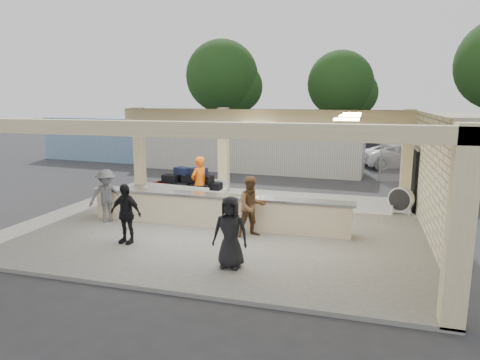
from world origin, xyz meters
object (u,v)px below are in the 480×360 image
(luggage_cart, at_px, (188,185))
(container_white, at_px, (247,146))
(passenger_a, at_px, (252,207))
(baggage_handler, at_px, (199,184))
(baggage_counter, at_px, (216,210))
(car_dark, at_px, (368,151))
(car_white_a, at_px, (407,156))
(drum_fan, at_px, (401,199))
(passenger_d, at_px, (230,232))
(passenger_c, at_px, (107,196))
(container_blue, at_px, (122,139))
(passenger_b, at_px, (126,214))

(luggage_cart, distance_m, container_white, 8.91)
(passenger_a, bearing_deg, baggage_handler, 101.96)
(baggage_handler, bearing_deg, baggage_counter, 60.85)
(container_white, bearing_deg, car_dark, 38.76)
(car_dark, relative_size, container_white, 0.37)
(luggage_cart, height_order, car_white_a, luggage_cart)
(luggage_cart, relative_size, container_white, 0.21)
(drum_fan, bearing_deg, baggage_handler, -138.76)
(drum_fan, distance_m, passenger_a, 5.66)
(passenger_d, xyz_separation_m, container_white, (-3.39, 13.86, 0.42))
(passenger_c, distance_m, container_blue, 14.86)
(baggage_handler, relative_size, passenger_c, 1.13)
(baggage_counter, bearing_deg, baggage_handler, 126.24)
(luggage_cart, distance_m, baggage_handler, 0.72)
(car_white_a, height_order, car_dark, car_dark)
(passenger_b, xyz_separation_m, car_dark, (6.31, 17.65, -0.15))
(passenger_a, distance_m, car_dark, 16.48)
(drum_fan, height_order, passenger_b, passenger_b)
(luggage_cart, relative_size, baggage_handler, 1.37)
(passenger_b, xyz_separation_m, container_blue, (-8.96, 14.55, 0.44))
(passenger_b, bearing_deg, passenger_a, 32.28)
(passenger_b, bearing_deg, container_white, 97.47)
(passenger_a, bearing_deg, container_blue, 97.28)
(passenger_d, bearing_deg, car_white_a, 70.59)
(drum_fan, height_order, container_white, container_white)
(baggage_counter, relative_size, drum_fan, 9.04)
(baggage_counter, xyz_separation_m, luggage_cart, (-1.79, 2.00, 0.29))
(container_white, xyz_separation_m, container_blue, (-8.76, 1.53, 0.00))
(car_white_a, distance_m, container_white, 9.23)
(luggage_cart, xyz_separation_m, car_dark, (6.28, 13.52, -0.11))
(passenger_a, xyz_separation_m, passenger_d, (0.11, -2.32, -0.02))
(car_dark, bearing_deg, luggage_cart, 162.05)
(car_dark, distance_m, container_white, 8.00)
(baggage_handler, height_order, passenger_a, baggage_handler)
(drum_fan, xyz_separation_m, baggage_handler, (-6.69, -1.47, 0.46))
(passenger_c, bearing_deg, passenger_d, -68.50)
(drum_fan, relative_size, passenger_d, 0.54)
(drum_fan, distance_m, container_white, 10.85)
(car_white_a, distance_m, container_blue, 17.50)
(luggage_cart, height_order, car_dark, car_dark)
(luggage_cart, height_order, passenger_b, passenger_b)
(passenger_c, height_order, car_white_a, passenger_c)
(car_dark, bearing_deg, container_blue, 108.43)
(car_dark, xyz_separation_m, container_blue, (-15.27, -3.10, 0.59))
(luggage_cart, bearing_deg, container_white, 98.07)
(drum_fan, distance_m, passenger_c, 9.66)
(passenger_d, relative_size, car_white_a, 0.34)
(baggage_handler, xyz_separation_m, passenger_a, (2.47, -2.27, -0.08))
(luggage_cart, xyz_separation_m, passenger_c, (-1.67, -2.50, 0.06))
(passenger_a, bearing_deg, passenger_b, 170.27)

